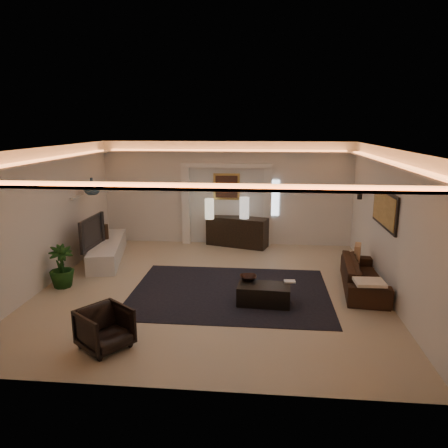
# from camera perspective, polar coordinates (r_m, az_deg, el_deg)

# --- Properties ---
(floor) EXTENTS (7.00, 7.00, 0.00)m
(floor) POSITION_cam_1_polar(r_m,az_deg,el_deg) (8.99, -1.65, -8.63)
(floor) COLOR tan
(floor) RESTS_ON ground
(ceiling) EXTENTS (7.00, 7.00, 0.00)m
(ceiling) POSITION_cam_1_polar(r_m,az_deg,el_deg) (8.36, -1.78, 10.15)
(ceiling) COLOR white
(ceiling) RESTS_ON ground
(wall_back) EXTENTS (7.00, 0.00, 7.00)m
(wall_back) POSITION_cam_1_polar(r_m,az_deg,el_deg) (11.98, 0.36, 4.13)
(wall_back) COLOR silver
(wall_back) RESTS_ON ground
(wall_front) EXTENTS (7.00, 0.00, 7.00)m
(wall_front) POSITION_cam_1_polar(r_m,az_deg,el_deg) (5.25, -6.47, -8.08)
(wall_front) COLOR silver
(wall_front) RESTS_ON ground
(wall_left) EXTENTS (0.00, 7.00, 7.00)m
(wall_left) POSITION_cam_1_polar(r_m,az_deg,el_deg) (9.63, -22.85, 0.82)
(wall_left) COLOR silver
(wall_left) RESTS_ON ground
(wall_right) EXTENTS (0.00, 7.00, 7.00)m
(wall_right) POSITION_cam_1_polar(r_m,az_deg,el_deg) (8.84, 21.41, -0.09)
(wall_right) COLOR silver
(wall_right) RESTS_ON ground
(cove_soffit) EXTENTS (7.00, 7.00, 0.04)m
(cove_soffit) POSITION_cam_1_polar(r_m,az_deg,el_deg) (8.38, -1.77, 8.24)
(cove_soffit) COLOR silver
(cove_soffit) RESTS_ON ceiling
(daylight_slit) EXTENTS (0.25, 0.03, 1.00)m
(daylight_slit) POSITION_cam_1_polar(r_m,az_deg,el_deg) (11.93, 6.83, 3.51)
(daylight_slit) COLOR white
(daylight_slit) RESTS_ON wall_back
(area_rug) EXTENTS (4.00, 3.00, 0.01)m
(area_rug) POSITION_cam_1_polar(r_m,az_deg,el_deg) (8.77, 0.82, -9.17)
(area_rug) COLOR black
(area_rug) RESTS_ON ground
(pilaster_left) EXTENTS (0.22, 0.20, 2.20)m
(pilaster_left) POSITION_cam_1_polar(r_m,az_deg,el_deg) (12.09, -5.13, 2.48)
(pilaster_left) COLOR silver
(pilaster_left) RESTS_ON ground
(pilaster_right) EXTENTS (0.22, 0.20, 2.20)m
(pilaster_right) POSITION_cam_1_polar(r_m,az_deg,el_deg) (11.89, 5.84, 2.28)
(pilaster_right) COLOR silver
(pilaster_right) RESTS_ON ground
(alcove_header) EXTENTS (2.52, 0.20, 0.12)m
(alcove_header) POSITION_cam_1_polar(r_m,az_deg,el_deg) (11.78, 0.32, 7.89)
(alcove_header) COLOR silver
(alcove_header) RESTS_ON wall_back
(painting_frame) EXTENTS (0.74, 0.04, 0.74)m
(painting_frame) POSITION_cam_1_polar(r_m,az_deg,el_deg) (11.92, 0.34, 5.05)
(painting_frame) COLOR tan
(painting_frame) RESTS_ON wall_back
(painting_canvas) EXTENTS (0.62, 0.02, 0.62)m
(painting_canvas) POSITION_cam_1_polar(r_m,az_deg,el_deg) (11.89, 0.33, 5.04)
(painting_canvas) COLOR #4C2D1E
(painting_canvas) RESTS_ON wall_back
(art_panel_frame) EXTENTS (0.04, 1.64, 0.74)m
(art_panel_frame) POSITION_cam_1_polar(r_m,az_deg,el_deg) (9.07, 20.86, 1.89)
(art_panel_frame) COLOR black
(art_panel_frame) RESTS_ON wall_right
(art_panel_gold) EXTENTS (0.02, 1.50, 0.62)m
(art_panel_gold) POSITION_cam_1_polar(r_m,az_deg,el_deg) (9.06, 20.71, 1.89)
(art_panel_gold) COLOR tan
(art_panel_gold) RESTS_ON wall_right
(wall_sconce) EXTENTS (0.12, 0.12, 0.22)m
(wall_sconce) POSITION_cam_1_polar(r_m,az_deg,el_deg) (10.87, 17.81, 3.77)
(wall_sconce) COLOR black
(wall_sconce) RESTS_ON wall_right
(wall_niche) EXTENTS (0.10, 0.55, 0.04)m
(wall_niche) POSITION_cam_1_polar(r_m,az_deg,el_deg) (10.80, -19.22, 3.45)
(wall_niche) COLOR silver
(wall_niche) RESTS_ON wall_left
(console) EXTENTS (1.78, 1.01, 0.85)m
(console) POSITION_cam_1_polar(r_m,az_deg,el_deg) (11.92, 1.78, -1.08)
(console) COLOR black
(console) RESTS_ON ground
(lamp_left) EXTENTS (0.27, 0.27, 0.56)m
(lamp_left) POSITION_cam_1_polar(r_m,az_deg,el_deg) (11.58, -1.98, 1.99)
(lamp_left) COLOR beige
(lamp_left) RESTS_ON console
(lamp_right) EXTENTS (0.32, 0.32, 0.58)m
(lamp_right) POSITION_cam_1_polar(r_m,az_deg,el_deg) (11.67, 2.75, 2.07)
(lamp_right) COLOR beige
(lamp_right) RESTS_ON console
(media_ledge) EXTENTS (1.20, 2.69, 0.49)m
(media_ledge) POSITION_cam_1_polar(r_m,az_deg,el_deg) (11.17, -15.34, -3.48)
(media_ledge) COLOR silver
(media_ledge) RESTS_ON ground
(tv) EXTENTS (1.30, 0.20, 0.75)m
(tv) POSITION_cam_1_polar(r_m,az_deg,el_deg) (10.65, -17.94, -1.12)
(tv) COLOR black
(tv) RESTS_ON media_ledge
(figurine) EXTENTS (0.18, 0.18, 0.38)m
(figurine) POSITION_cam_1_polar(r_m,az_deg,el_deg) (11.32, -15.63, -1.11)
(figurine) COLOR #302116
(figurine) RESTS_ON media_ledge
(ginger_jar) EXTENTS (0.42, 0.42, 0.41)m
(ginger_jar) POSITION_cam_1_polar(r_m,az_deg,el_deg) (10.88, -17.36, 4.87)
(ginger_jar) COLOR #455673
(ginger_jar) RESTS_ON wall_niche
(plant) EXTENTS (0.71, 0.71, 0.89)m
(plant) POSITION_cam_1_polar(r_m,az_deg,el_deg) (9.54, -21.04, -5.37)
(plant) COLOR #13340E
(plant) RESTS_ON ground
(sofa) EXTENTS (2.15, 1.03, 0.61)m
(sofa) POSITION_cam_1_polar(r_m,az_deg,el_deg) (9.27, 18.36, -6.63)
(sofa) COLOR #503C27
(sofa) RESTS_ON ground
(throw_blanket) EXTENTS (0.54, 0.45, 0.06)m
(throw_blanket) POSITION_cam_1_polar(r_m,az_deg,el_deg) (8.22, 18.99, -7.43)
(throw_blanket) COLOR beige
(throw_blanket) RESTS_ON sofa
(throw_pillow) EXTENTS (0.23, 0.43, 0.42)m
(throw_pillow) POSITION_cam_1_polar(r_m,az_deg,el_deg) (9.90, 17.51, -3.81)
(throw_pillow) COLOR tan
(throw_pillow) RESTS_ON sofa
(coffee_table) EXTENTS (1.02, 0.60, 0.37)m
(coffee_table) POSITION_cam_1_polar(r_m,az_deg,el_deg) (8.19, 5.38, -9.39)
(coffee_table) COLOR black
(coffee_table) RESTS_ON ground
(bowl) EXTENTS (0.37, 0.37, 0.08)m
(bowl) POSITION_cam_1_polar(r_m,az_deg,el_deg) (8.36, 3.29, -7.08)
(bowl) COLOR black
(bowl) RESTS_ON coffee_table
(magazine) EXTENTS (0.22, 0.16, 0.03)m
(magazine) POSITION_cam_1_polar(r_m,az_deg,el_deg) (8.32, 8.85, -7.49)
(magazine) COLOR silver
(magazine) RESTS_ON coffee_table
(armchair) EXTENTS (0.98, 0.98, 0.65)m
(armchair) POSITION_cam_1_polar(r_m,az_deg,el_deg) (6.88, -15.74, -13.40)
(armchair) COLOR black
(armchair) RESTS_ON ground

